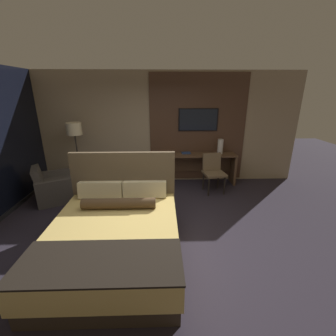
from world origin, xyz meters
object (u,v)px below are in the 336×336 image
(vase_tall, at_px, (220,146))
(floor_lamp, at_px, (75,134))
(tv, at_px, (198,120))
(desk, at_px, (197,163))
(desk_chair, at_px, (213,169))
(armchair_by_window, at_px, (54,188))
(book, at_px, (186,153))
(bed, at_px, (115,235))

(vase_tall, bearing_deg, floor_lamp, -175.19)
(tv, bearing_deg, floor_lamp, -171.24)
(desk, height_order, desk_chair, desk_chair)
(armchair_by_window, distance_m, vase_tall, 4.06)
(vase_tall, height_order, book, vase_tall)
(bed, bearing_deg, desk, 59.51)
(floor_lamp, xyz_separation_m, vase_tall, (3.51, 0.30, -0.38))
(desk_chair, xyz_separation_m, floor_lamp, (-3.24, 0.22, 0.81))
(vase_tall, distance_m, book, 0.89)
(desk, distance_m, book, 0.41)
(bed, xyz_separation_m, tv, (1.61, 2.91, 1.30))
(vase_tall, bearing_deg, armchair_by_window, -167.15)
(tv, bearing_deg, book, -154.92)
(tv, xyz_separation_m, floor_lamp, (-2.94, -0.45, -0.27))
(floor_lamp, bearing_deg, bed, -61.54)
(bed, xyz_separation_m, floor_lamp, (-1.33, 2.46, 1.03))
(desk, height_order, floor_lamp, floor_lamp)
(bed, distance_m, book, 3.10)
(bed, bearing_deg, desk_chair, 49.50)
(desk, bearing_deg, vase_tall, 1.66)
(desk, xyz_separation_m, book, (-0.30, 0.03, 0.27))
(desk_chair, relative_size, armchair_by_window, 0.88)
(bed, bearing_deg, armchair_by_window, 132.60)
(vase_tall, bearing_deg, bed, -128.39)
(desk, relative_size, book, 8.36)
(desk_chair, xyz_separation_m, book, (-0.60, 0.54, 0.26))
(armchair_by_window, bearing_deg, book, -99.26)
(desk, xyz_separation_m, vase_tall, (0.57, 0.02, 0.44))
(desk_chair, bearing_deg, tv, 103.93)
(floor_lamp, relative_size, book, 7.06)
(bed, height_order, book, bed)
(bed, bearing_deg, tv, 61.03)
(armchair_by_window, distance_m, floor_lamp, 1.30)
(desk, xyz_separation_m, tv, (-0.00, 0.17, 1.09))
(tv, height_order, desk_chair, tv)
(bed, bearing_deg, vase_tall, 51.61)
(desk, relative_size, desk_chair, 2.11)
(floor_lamp, bearing_deg, desk_chair, -3.95)
(vase_tall, bearing_deg, desk_chair, -117.80)
(desk_chair, distance_m, book, 0.84)
(bed, distance_m, tv, 3.57)
(desk_chair, height_order, armchair_by_window, desk_chair)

